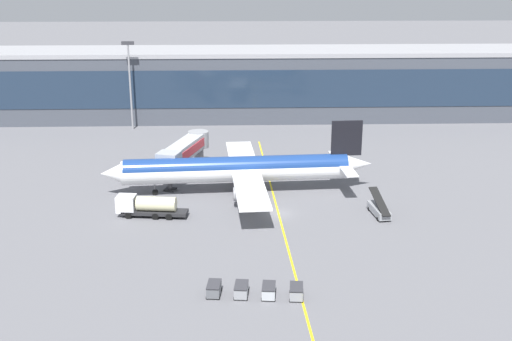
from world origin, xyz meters
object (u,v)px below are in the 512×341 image
baggage_cart_1 (241,290)px  baggage_cart_3 (296,292)px  baggage_cart_0 (214,289)px  baggage_cart_2 (269,291)px  main_airliner (238,169)px  belt_loader (379,209)px  fuel_tanker (147,206)px

baggage_cart_1 → baggage_cart_3: 6.40m
baggage_cart_0 → baggage_cart_2: size_ratio=1.00×
main_airliner → baggage_cart_3: bearing=-79.9°
belt_loader → baggage_cart_1: bearing=-131.5°
fuel_tanker → baggage_cart_3: bearing=-51.5°
fuel_tanker → baggage_cart_2: 30.71m
baggage_cart_0 → baggage_cart_3: 9.60m
fuel_tanker → belt_loader: bearing=-1.3°
belt_loader → baggage_cart_1: 32.37m
fuel_tanker → baggage_cart_3: (20.45, -25.70, -0.96)m
fuel_tanker → baggage_cart_0: bearing=-66.2°
baggage_cart_2 → baggage_cart_0: bearing=174.2°
fuel_tanker → belt_loader: size_ratio=1.57×
main_airliner → belt_loader: main_airliner is taller
belt_loader → baggage_cart_2: 30.61m
main_airliner → baggage_cart_2: (3.24, -35.71, -3.37)m
baggage_cart_1 → main_airliner: bearing=90.1°
fuel_tanker → baggage_cart_0: 27.05m
belt_loader → baggage_cart_1: (-21.45, -24.24, -0.21)m
main_airliner → baggage_cart_3: main_airliner is taller
baggage_cart_3 → fuel_tanker: bearing=128.5°
belt_loader → main_airliner: bearing=152.6°
main_airliner → belt_loader: size_ratio=6.52×
baggage_cart_1 → baggage_cart_2: same height
main_airliner → baggage_cart_3: size_ratio=16.37×
baggage_cart_1 → baggage_cart_2: bearing=-5.8°
baggage_cart_1 → baggage_cart_3: same height
baggage_cart_0 → baggage_cart_1: size_ratio=1.00×
baggage_cart_0 → baggage_cart_1: 3.20m
baggage_cart_2 → belt_loader: bearing=53.4°
belt_loader → baggage_cart_2: size_ratio=2.51×
fuel_tanker → baggage_cart_1: 28.76m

